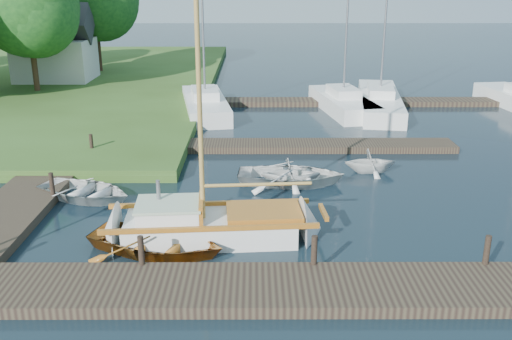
{
  "coord_description": "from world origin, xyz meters",
  "views": [
    {
      "loc": [
        -0.05,
        -18.33,
        7.44
      ],
      "look_at": [
        0.0,
        0.0,
        1.2
      ],
      "focal_mm": 40.0,
      "sensor_mm": 36.0,
      "label": 1
    }
  ],
  "objects_px": {
    "dinghy": "(157,238)",
    "tree_3": "(27,4)",
    "mooring_post_2": "(314,250)",
    "sailboat": "(216,228)",
    "mooring_post_4": "(52,184)",
    "house_c": "(55,50)",
    "tender_d": "(370,159)",
    "tender_c": "(291,173)",
    "tender_b": "(291,171)",
    "mooring_post_1": "(141,250)",
    "mooring_post_5": "(91,143)",
    "mooring_post_3": "(487,250)",
    "marina_boat_3": "(380,100)",
    "marina_boat_2": "(343,101)",
    "marina_boat_0": "(205,103)",
    "tender_a": "(85,188)"
  },
  "relations": [
    {
      "from": "mooring_post_1",
      "to": "tree_3",
      "type": "xyz_separation_m",
      "value": [
        -11.0,
        23.05,
        5.11
      ]
    },
    {
      "from": "mooring_post_1",
      "to": "mooring_post_5",
      "type": "height_order",
      "value": "same"
    },
    {
      "from": "mooring_post_1",
      "to": "mooring_post_3",
      "type": "relative_size",
      "value": 1.0
    },
    {
      "from": "mooring_post_1",
      "to": "tender_b",
      "type": "distance_m",
      "value": 7.98
    },
    {
      "from": "mooring_post_5",
      "to": "tender_d",
      "type": "xyz_separation_m",
      "value": [
        11.57,
        -1.75,
        -0.17
      ]
    },
    {
      "from": "dinghy",
      "to": "tree_3",
      "type": "xyz_separation_m",
      "value": [
        -11.17,
        21.7,
        5.4
      ]
    },
    {
      "from": "mooring_post_2",
      "to": "mooring_post_4",
      "type": "height_order",
      "value": "same"
    },
    {
      "from": "sailboat",
      "to": "marina_boat_3",
      "type": "height_order",
      "value": "marina_boat_3"
    },
    {
      "from": "mooring_post_1",
      "to": "mooring_post_4",
      "type": "bearing_deg",
      "value": 128.66
    },
    {
      "from": "mooring_post_3",
      "to": "house_c",
      "type": "height_order",
      "value": "house_c"
    },
    {
      "from": "tender_c",
      "to": "house_c",
      "type": "height_order",
      "value": "house_c"
    },
    {
      "from": "mooring_post_2",
      "to": "tender_c",
      "type": "distance_m",
      "value": 6.98
    },
    {
      "from": "mooring_post_5",
      "to": "tender_a",
      "type": "bearing_deg",
      "value": -77.92
    },
    {
      "from": "tender_b",
      "to": "tender_d",
      "type": "bearing_deg",
      "value": -66.55
    },
    {
      "from": "sailboat",
      "to": "mooring_post_3",
      "type": "bearing_deg",
      "value": -20.98
    },
    {
      "from": "house_c",
      "to": "tree_3",
      "type": "bearing_deg",
      "value": -89.97
    },
    {
      "from": "dinghy",
      "to": "sailboat",
      "type": "bearing_deg",
      "value": -43.48
    },
    {
      "from": "mooring_post_1",
      "to": "marina_boat_3",
      "type": "relative_size",
      "value": 0.07
    },
    {
      "from": "dinghy",
      "to": "marina_boat_0",
      "type": "bearing_deg",
      "value": 19.41
    },
    {
      "from": "mooring_post_4",
      "to": "marina_boat_2",
      "type": "relative_size",
      "value": 0.07
    },
    {
      "from": "mooring_post_3",
      "to": "mooring_post_1",
      "type": "bearing_deg",
      "value": 180.0
    },
    {
      "from": "sailboat",
      "to": "dinghy",
      "type": "distance_m",
      "value": 1.83
    },
    {
      "from": "tender_c",
      "to": "mooring_post_1",
      "type": "bearing_deg",
      "value": 152.43
    },
    {
      "from": "marina_boat_2",
      "to": "tender_d",
      "type": "bearing_deg",
      "value": 167.73
    },
    {
      "from": "dinghy",
      "to": "marina_boat_3",
      "type": "distance_m",
      "value": 20.94
    },
    {
      "from": "tree_3",
      "to": "mooring_post_5",
      "type": "bearing_deg",
      "value": -61.8
    },
    {
      "from": "house_c",
      "to": "sailboat",
      "type": "bearing_deg",
      "value": -62.72
    },
    {
      "from": "mooring_post_5",
      "to": "marina_boat_2",
      "type": "relative_size",
      "value": 0.07
    },
    {
      "from": "dinghy",
      "to": "tender_d",
      "type": "distance_m",
      "value": 10.12
    },
    {
      "from": "tender_d",
      "to": "tender_c",
      "type": "bearing_deg",
      "value": 108.92
    },
    {
      "from": "mooring_post_3",
      "to": "sailboat",
      "type": "xyz_separation_m",
      "value": [
        -7.2,
        2.18,
        -0.36
      ]
    },
    {
      "from": "mooring_post_1",
      "to": "tender_d",
      "type": "relative_size",
      "value": 0.4
    },
    {
      "from": "marina_boat_3",
      "to": "house_c",
      "type": "relative_size",
      "value": 2.07
    },
    {
      "from": "mooring_post_4",
      "to": "marina_boat_3",
      "type": "xyz_separation_m",
      "value": [
        14.32,
        14.66,
        -0.14
      ]
    },
    {
      "from": "tender_d",
      "to": "tree_3",
      "type": "relative_size",
      "value": 0.23
    },
    {
      "from": "dinghy",
      "to": "marina_boat_3",
      "type": "height_order",
      "value": "marina_boat_3"
    },
    {
      "from": "mooring_post_1",
      "to": "house_c",
      "type": "bearing_deg",
      "value": 112.17
    },
    {
      "from": "mooring_post_1",
      "to": "sailboat",
      "type": "height_order",
      "value": "sailboat"
    },
    {
      "from": "mooring_post_2",
      "to": "mooring_post_4",
      "type": "bearing_deg",
      "value": 149.53
    },
    {
      "from": "mooring_post_1",
      "to": "mooring_post_3",
      "type": "distance_m",
      "value": 9.0
    },
    {
      "from": "tree_3",
      "to": "mooring_post_1",
      "type": "bearing_deg",
      "value": -64.49
    },
    {
      "from": "tender_b",
      "to": "tree_3",
      "type": "height_order",
      "value": "tree_3"
    },
    {
      "from": "tender_d",
      "to": "marina_boat_0",
      "type": "height_order",
      "value": "marina_boat_0"
    },
    {
      "from": "mooring_post_2",
      "to": "tree_3",
      "type": "height_order",
      "value": "tree_3"
    },
    {
      "from": "dinghy",
      "to": "marina_boat_3",
      "type": "xyz_separation_m",
      "value": [
        10.15,
        18.31,
        0.15
      ]
    },
    {
      "from": "marina_boat_2",
      "to": "mooring_post_5",
      "type": "bearing_deg",
      "value": 117.59
    },
    {
      "from": "mooring_post_1",
      "to": "marina_boat_3",
      "type": "xyz_separation_m",
      "value": [
        10.32,
        19.66,
        -0.14
      ]
    },
    {
      "from": "marina_boat_0",
      "to": "mooring_post_5",
      "type": "bearing_deg",
      "value": 145.1
    },
    {
      "from": "tender_a",
      "to": "tender_c",
      "type": "xyz_separation_m",
      "value": [
        7.36,
        1.53,
        0.05
      ]
    },
    {
      "from": "house_c",
      "to": "marina_boat_3",
      "type": "bearing_deg",
      "value": -19.0
    }
  ]
}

